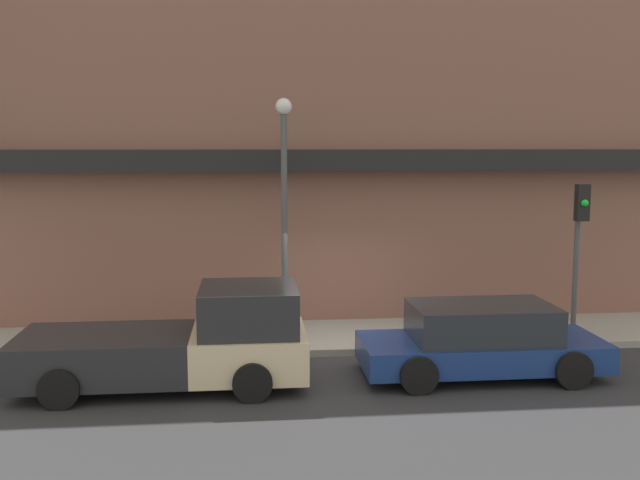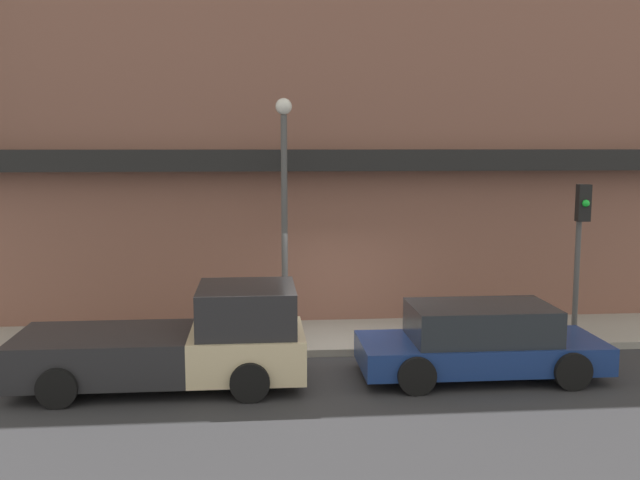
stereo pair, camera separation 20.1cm
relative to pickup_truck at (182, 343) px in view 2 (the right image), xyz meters
The scene contains 8 objects.
ground_plane 3.64m from the pickup_truck, 25.11° to the left, with size 80.00×80.00×0.00m, color #2D2D30.
sidewalk 4.33m from the pickup_truck, 41.20° to the left, with size 36.00×2.61×0.16m.
building 8.07m from the pickup_truck, 60.27° to the left, with size 19.80×3.80×11.34m.
pickup_truck is the anchor object (origin of this frame).
parked_car 5.66m from the pickup_truck, ahead, with size 4.65×2.02×1.41m.
fire_hydrant 2.09m from the pickup_truck, 66.51° to the left, with size 0.18×0.18×0.65m.
street_lamp 4.28m from the pickup_truck, 52.92° to the left, with size 0.36×0.36×5.29m.
traffic_light 8.83m from the pickup_truck, 12.68° to the left, with size 0.28×0.42×3.44m.
Camera 2 is at (-1.80, -14.49, 4.42)m, focal length 40.00 mm.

